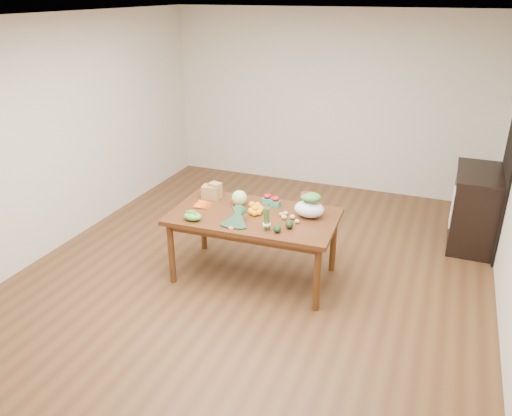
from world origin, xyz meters
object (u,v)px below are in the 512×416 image
at_px(asparagus_bundle, 267,219).
at_px(salad_bag, 309,206).
at_px(paper_bag, 211,191).
at_px(kale_bunch, 235,218).
at_px(mandarin_cluster, 255,210).
at_px(cabinet, 474,208).
at_px(dining_table, 254,246).
at_px(cabbage, 239,198).

relative_size(asparagus_bundle, salad_bag, 0.79).
height_order(paper_bag, asparagus_bundle, asparagus_bundle).
relative_size(paper_bag, kale_bunch, 0.64).
relative_size(mandarin_cluster, salad_bag, 0.57).
bearing_deg(salad_bag, cabinet, 43.68).
xyz_separation_m(dining_table, cabbage, (-0.24, 0.17, 0.46)).
relative_size(paper_bag, mandarin_cluster, 1.42).
xyz_separation_m(mandarin_cluster, asparagus_bundle, (0.25, -0.32, 0.08)).
relative_size(cabinet, cabbage, 6.05).
relative_size(paper_bag, salad_bag, 0.81).
height_order(cabbage, salad_bag, salad_bag).
xyz_separation_m(cabbage, salad_bag, (0.80, -0.02, 0.04)).
xyz_separation_m(cabbage, kale_bunch, (0.16, -0.48, -0.00)).
xyz_separation_m(cabinet, kale_bunch, (-2.30, -2.05, 0.36)).
xyz_separation_m(cabinet, salad_bag, (-1.66, -1.58, 0.40)).
relative_size(paper_bag, cabbage, 1.52).
bearing_deg(dining_table, mandarin_cluster, 64.15).
bearing_deg(dining_table, kale_bunch, -107.23).
height_order(dining_table, cabinet, cabinet).
bearing_deg(mandarin_cluster, dining_table, -113.55).
relative_size(cabinet, asparagus_bundle, 4.08).
height_order(asparagus_bundle, salad_bag, asparagus_bundle).
xyz_separation_m(paper_bag, kale_bunch, (0.53, -0.55, -0.01)).
xyz_separation_m(paper_bag, asparagus_bundle, (0.87, -0.54, 0.03)).
bearing_deg(kale_bunch, paper_bag, 132.13).
bearing_deg(salad_bag, asparagus_bundle, -123.12).
height_order(dining_table, asparagus_bundle, asparagus_bundle).
bearing_deg(dining_table, salad_bag, 13.58).
xyz_separation_m(paper_bag, mandarin_cluster, (0.63, -0.22, -0.04)).
distance_m(dining_table, mandarin_cluster, 0.42).
bearing_deg(cabinet, kale_bunch, -138.24).
height_order(cabbage, kale_bunch, cabbage).
bearing_deg(salad_bag, cabbage, 178.90).
relative_size(kale_bunch, asparagus_bundle, 1.60).
xyz_separation_m(mandarin_cluster, salad_bag, (0.55, 0.14, 0.07)).
bearing_deg(asparagus_bundle, mandarin_cluster, 125.17).
bearing_deg(asparagus_bundle, dining_table, 127.85).
bearing_deg(cabbage, dining_table, -35.72).
bearing_deg(kale_bunch, dining_table, 72.77).
xyz_separation_m(dining_table, salad_bag, (0.56, 0.16, 0.50)).
relative_size(mandarin_cluster, asparagus_bundle, 0.72).
bearing_deg(salad_bag, dining_table, -164.13).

